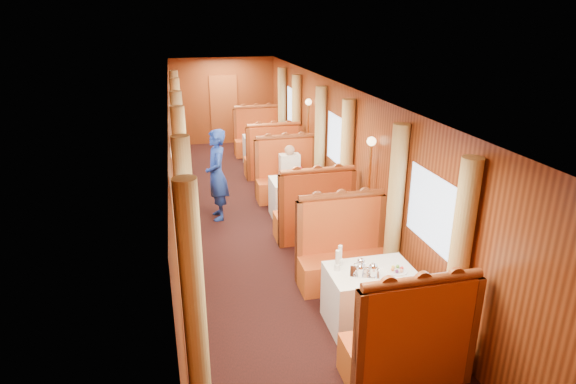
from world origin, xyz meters
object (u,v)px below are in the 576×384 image
object	(u,v)px
table_near	(370,297)
banquette_far_fwd	(273,160)
teapot_back	(361,266)
teapot_right	(373,272)
fruit_plate	(397,270)
banquette_near_fwd	(408,346)
steward	(217,175)
teapot_left	(360,272)
rose_vase_mid	(300,171)
passenger	(290,168)
tea_tray	(364,273)
rose_vase_far	(265,129)
banquette_mid_fwd	(314,216)
table_mid	(299,198)
banquette_near_aft	(343,256)
banquette_far_aft	(258,139)
banquette_mid_aft	(287,179)

from	to	relation	value
table_near	banquette_far_fwd	bearing A→B (deg)	90.00
banquette_far_fwd	teapot_back	world-z (taller)	banquette_far_fwd
teapot_right	fruit_plate	bearing A→B (deg)	18.89
banquette_near_fwd	steward	distance (m)	5.05
teapot_left	rose_vase_mid	world-z (taller)	rose_vase_mid
banquette_far_fwd	passenger	world-z (taller)	banquette_far_fwd
table_near	teapot_left	xyz separation A→B (m)	(-0.19, -0.10, 0.44)
banquette_near_fwd	tea_tray	distance (m)	1.04
table_near	fruit_plate	bearing A→B (deg)	-17.64
rose_vase_far	passenger	xyz separation A→B (m)	(0.00, -2.73, -0.19)
tea_tray	fruit_plate	size ratio (longest dim) A/B	1.42
banquette_mid_fwd	teapot_right	world-z (taller)	banquette_mid_fwd
passenger	rose_vase_mid	bearing A→B (deg)	-89.33
banquette_near_fwd	banquette_far_fwd	bearing A→B (deg)	90.00
teapot_right	table_mid	bearing A→B (deg)	99.34
banquette_near_fwd	teapot_back	world-z (taller)	banquette_near_fwd
tea_tray	rose_vase_mid	xyz separation A→B (m)	(0.12, 3.52, 0.17)
teapot_back	rose_vase_far	world-z (taller)	rose_vase_far
table_mid	rose_vase_far	bearing A→B (deg)	90.03
rose_vase_mid	banquette_mid_fwd	bearing A→B (deg)	-90.52
rose_vase_mid	teapot_right	bearing A→B (deg)	-90.90
table_near	banquette_near_aft	distance (m)	1.02
teapot_right	banquette_near_fwd	bearing A→B (deg)	-76.73
table_near	steward	bearing A→B (deg)	111.60
table_mid	banquette_far_aft	distance (m)	4.51
table_mid	banquette_far_aft	bearing A→B (deg)	90.00
steward	banquette_mid_fwd	bearing A→B (deg)	46.48
teapot_left	rose_vase_far	world-z (taller)	rose_vase_far
banquette_near_aft	tea_tray	size ratio (longest dim) A/B	3.94
rose_vase_mid	steward	bearing A→B (deg)	168.41
table_mid	rose_vase_far	world-z (taller)	rose_vase_far
table_mid	passenger	size ratio (longest dim) A/B	1.38
table_near	teapot_right	distance (m)	0.47
table_near	tea_tray	size ratio (longest dim) A/B	3.09
tea_tray	teapot_back	distance (m)	0.09
tea_tray	teapot_back	size ratio (longest dim) A/B	2.18
tea_tray	passenger	bearing A→B (deg)	88.54
banquette_near_fwd	rose_vase_mid	distance (m)	4.53
banquette_far_fwd	tea_tray	xyz separation A→B (m)	(-0.11, -6.02, 0.33)
banquette_mid_fwd	tea_tray	xyz separation A→B (m)	(-0.11, -2.52, 0.33)
banquette_near_fwd	tea_tray	xyz separation A→B (m)	(-0.11, 0.98, 0.33)
teapot_right	banquette_mid_aft	bearing A→B (deg)	99.50
passenger	tea_tray	bearing A→B (deg)	-91.46
teapot_back	teapot_left	bearing A→B (deg)	-105.97
banquette_far_aft	steward	size ratio (longest dim) A/B	0.78
teapot_left	fruit_plate	xyz separation A→B (m)	(0.48, 0.01, -0.04)
table_mid	rose_vase_mid	world-z (taller)	rose_vase_mid
banquette_far_fwd	rose_vase_mid	world-z (taller)	banquette_far_fwd
table_near	banquette_mid_aft	distance (m)	4.51
teapot_left	teapot_back	xyz separation A→B (m)	(0.06, 0.13, 0.00)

